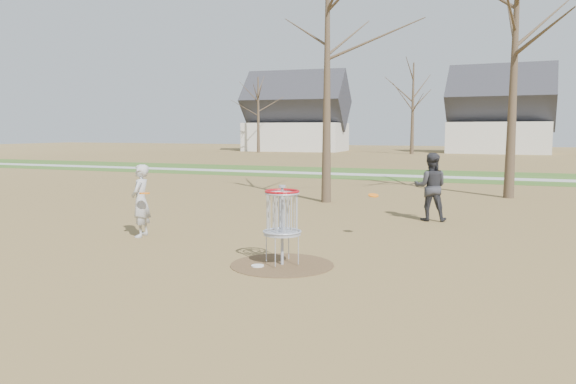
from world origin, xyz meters
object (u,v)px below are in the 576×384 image
object	(u,v)px
player_standing	(141,201)
disc_grounded	(258,266)
player_throwing	(431,187)
disc_golf_basket	(282,213)

from	to	relation	value
player_standing	disc_grounded	distance (m)	3.93
player_standing	disc_grounded	xyz separation A→B (m)	(3.53, -1.54, -0.77)
player_throwing	player_standing	bearing A→B (deg)	30.85
player_throwing	disc_grounded	size ratio (longest dim) A/B	7.97
player_standing	disc_golf_basket	xyz separation A→B (m)	(3.87, -1.25, 0.12)
disc_grounded	disc_golf_basket	bearing A→B (deg)	40.84
player_standing	disc_golf_basket	world-z (taller)	player_standing
disc_grounded	player_throwing	bearing A→B (deg)	72.01
player_standing	player_throwing	distance (m)	7.24
player_standing	player_throwing	xyz separation A→B (m)	(5.55, 4.65, 0.08)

